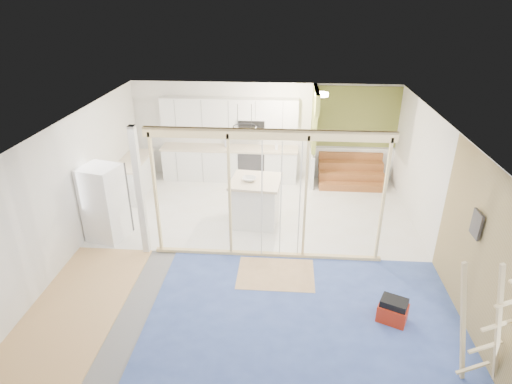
# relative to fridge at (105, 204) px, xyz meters

# --- Properties ---
(room) EXTENTS (7.01, 8.01, 2.61)m
(room) POSITION_rel_fridge_xyz_m (3.04, -0.45, 0.50)
(room) COLOR slate
(room) RESTS_ON ground
(floor_overlays) EXTENTS (7.00, 8.00, 0.03)m
(floor_overlays) POSITION_rel_fridge_xyz_m (3.11, -0.39, -0.79)
(floor_overlays) COLOR silver
(floor_overlays) RESTS_ON room
(stud_frame) EXTENTS (4.66, 0.14, 2.60)m
(stud_frame) POSITION_rel_fridge_xyz_m (2.77, -0.45, 0.80)
(stud_frame) COLOR beige
(stud_frame) RESTS_ON room
(base_cabinets) EXTENTS (4.45, 2.24, 0.93)m
(base_cabinets) POSITION_rel_fridge_xyz_m (1.43, 2.91, -0.34)
(base_cabinets) COLOR silver
(base_cabinets) RESTS_ON room
(upper_cabinets) EXTENTS (3.60, 0.41, 0.85)m
(upper_cabinets) POSITION_rel_fridge_xyz_m (2.20, 3.37, 1.01)
(upper_cabinets) COLOR silver
(upper_cabinets) RESTS_ON room
(green_partition) EXTENTS (2.25, 1.51, 2.60)m
(green_partition) POSITION_rel_fridge_xyz_m (5.08, 3.21, 0.14)
(green_partition) COLOR olive
(green_partition) RESTS_ON room
(pot_rack) EXTENTS (0.52, 0.52, 0.72)m
(pot_rack) POSITION_rel_fridge_xyz_m (2.73, 1.44, 1.19)
(pot_rack) COLOR black
(pot_rack) RESTS_ON room
(sheathing_panel) EXTENTS (0.02, 4.00, 2.60)m
(sheathing_panel) POSITION_rel_fridge_xyz_m (6.52, -2.45, 0.50)
(sheathing_panel) COLOR #A18C57
(sheathing_panel) RESTS_ON room
(electrical_panel) EXTENTS (0.04, 0.30, 0.40)m
(electrical_panel) POSITION_rel_fridge_xyz_m (6.47, -1.85, 0.85)
(electrical_panel) COLOR #353539
(electrical_panel) RESTS_ON room
(ceiling_light) EXTENTS (0.32, 0.32, 0.08)m
(ceiling_light) POSITION_rel_fridge_xyz_m (4.44, 2.55, 1.74)
(ceiling_light) COLOR #FFEABF
(ceiling_light) RESTS_ON room
(fridge) EXTENTS (0.85, 0.82, 1.61)m
(fridge) POSITION_rel_fridge_xyz_m (0.00, 0.00, 0.00)
(fridge) COLOR white
(fridge) RESTS_ON room
(island) EXTENTS (1.15, 1.15, 1.04)m
(island) POSITION_rel_fridge_xyz_m (3.02, 0.89, -0.29)
(island) COLOR white
(island) RESTS_ON room
(bowl) EXTENTS (0.30, 0.30, 0.07)m
(bowl) POSITION_rel_fridge_xyz_m (2.89, 0.85, 0.27)
(bowl) COLOR silver
(bowl) RESTS_ON island
(soap_bottle_a) EXTENTS (0.12, 0.12, 0.26)m
(soap_bottle_a) POSITION_rel_fridge_xyz_m (2.05, 3.30, 0.26)
(soap_bottle_a) COLOR silver
(soap_bottle_a) RESTS_ON base_cabinets
(soap_bottle_b) EXTENTS (0.08, 0.08, 0.17)m
(soap_bottle_b) POSITION_rel_fridge_xyz_m (3.40, 3.16, 0.21)
(soap_bottle_b) COLOR white
(soap_bottle_b) RESTS_ON base_cabinets
(toolbox) EXTENTS (0.53, 0.48, 0.42)m
(toolbox) POSITION_rel_fridge_xyz_m (5.41, -2.12, -0.61)
(toolbox) COLOR #B02510
(toolbox) RESTS_ON room
(ladder) EXTENTS (1.03, 0.16, 1.93)m
(ladder) POSITION_rel_fridge_xyz_m (6.19, -3.24, 0.18)
(ladder) COLOR #DEC388
(ladder) RESTS_ON room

